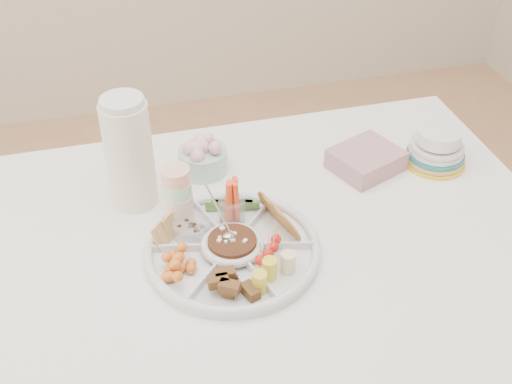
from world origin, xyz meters
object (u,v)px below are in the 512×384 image
object	(u,v)px
party_tray	(232,247)
plate_stack	(437,146)
thermos	(129,151)
dining_table	(238,354)

from	to	relation	value
party_tray	plate_stack	world-z (taller)	plate_stack
thermos	plate_stack	bearing A→B (deg)	-3.04
dining_table	party_tray	world-z (taller)	party_tray
dining_table	plate_stack	xyz separation A→B (m)	(0.58, 0.18, 0.43)
plate_stack	party_tray	bearing A→B (deg)	-160.73
party_tray	dining_table	bearing A→B (deg)	65.34
thermos	dining_table	bearing A→B (deg)	-49.13
dining_table	thermos	world-z (taller)	thermos
party_tray	plate_stack	bearing A→B (deg)	19.27
party_tray	thermos	size ratio (longest dim) A/B	1.32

